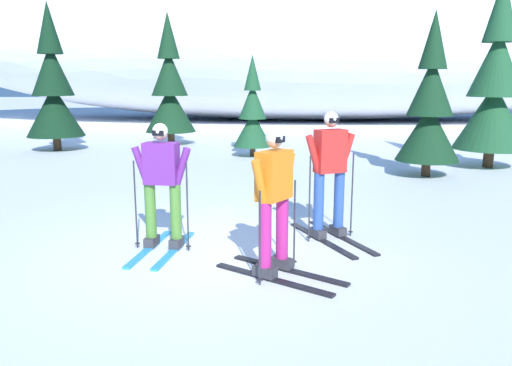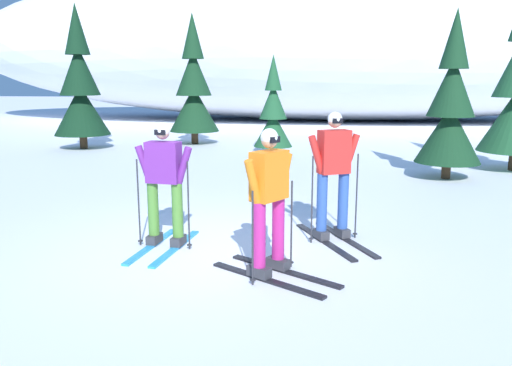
% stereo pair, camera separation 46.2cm
% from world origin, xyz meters
% --- Properties ---
extents(ground_plane, '(120.00, 120.00, 0.00)m').
position_xyz_m(ground_plane, '(0.00, 0.00, 0.00)').
color(ground_plane, white).
extents(skier_orange_jacket, '(1.60, 1.24, 1.75)m').
position_xyz_m(skier_orange_jacket, '(1.02, -0.95, 0.93)').
color(skier_orange_jacket, black).
rests_on(skier_orange_jacket, ground).
extents(skier_purple_jacket, '(0.84, 1.60, 1.72)m').
position_xyz_m(skier_purple_jacket, '(-0.52, -0.08, 0.92)').
color(skier_purple_jacket, '#2893CC').
rests_on(skier_purple_jacket, ground).
extents(skier_red_jacket, '(1.19, 1.77, 1.85)m').
position_xyz_m(skier_red_jacket, '(1.78, 0.55, 0.98)').
color(skier_red_jacket, black).
rests_on(skier_red_jacket, ground).
extents(pine_tree_far_left, '(1.82, 1.82, 4.71)m').
position_xyz_m(pine_tree_far_left, '(-6.41, 9.47, 1.97)').
color(pine_tree_far_left, '#47301E').
rests_on(pine_tree_far_left, ground).
extents(pine_tree_center_left, '(1.77, 1.77, 4.59)m').
position_xyz_m(pine_tree_center_left, '(-3.03, 11.27, 1.92)').
color(pine_tree_center_left, '#47301E').
rests_on(pine_tree_center_left, ground).
extents(pine_tree_center, '(1.16, 1.16, 3.01)m').
position_xyz_m(pine_tree_center, '(0.09, 8.58, 1.26)').
color(pine_tree_center, '#47301E').
rests_on(pine_tree_center, ground).
extents(pine_tree_center_right, '(1.49, 1.49, 3.86)m').
position_xyz_m(pine_tree_center_right, '(4.48, 5.59, 1.61)').
color(pine_tree_center_right, '#47301E').
rests_on(pine_tree_center_right, ground).
extents(snow_ridge_background, '(44.25, 14.82, 8.67)m').
position_xyz_m(snow_ridge_background, '(2.24, 23.39, 4.33)').
color(snow_ridge_background, white).
rests_on(snow_ridge_background, ground).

